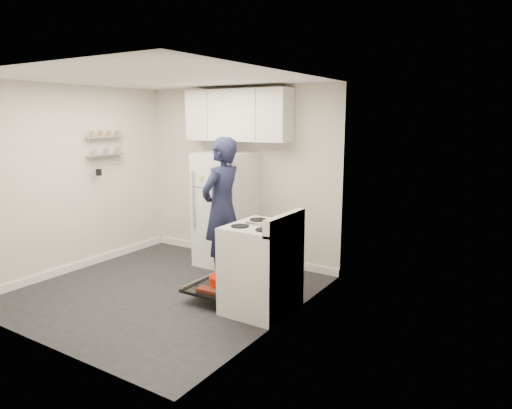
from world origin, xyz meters
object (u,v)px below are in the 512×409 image
Objects in this scene: person at (222,209)px; open_oven_door at (219,284)px; electric_range at (260,268)px; refrigerator at (226,209)px.

open_oven_door is at bearing 36.69° from person.
open_oven_door is at bearing -178.20° from electric_range.
refrigerator reaches higher than open_oven_door.
refrigerator is at bearing 121.90° from open_oven_door.
electric_range is 1.23m from person.
refrigerator is 0.57m from person.
open_oven_door is at bearing -58.10° from refrigerator.
refrigerator is at bearing -146.08° from person.
electric_range is 0.60× the size of person.
open_oven_door is (-0.55, -0.02, -0.29)m from electric_range.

